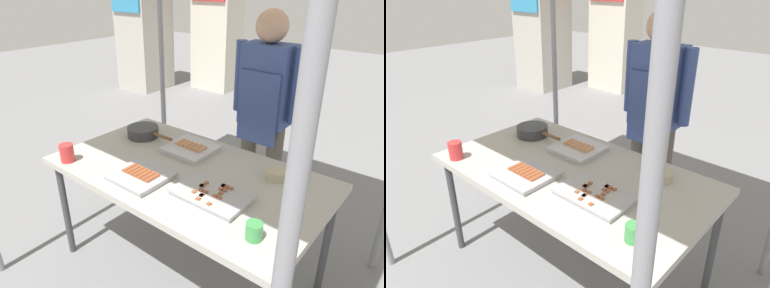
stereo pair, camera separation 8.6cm
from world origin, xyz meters
The scene contains 12 objects.
ground_plane centered at (0.00, 0.00, 0.00)m, with size 18.00×18.00×0.00m, color slate.
stall_table centered at (0.00, 0.00, 0.70)m, with size 1.60×0.90×0.75m.
tray_grilled_sausages centered at (-0.14, 0.21, 0.77)m, with size 0.30×0.29×0.05m.
tray_meat_skewers centered at (0.28, -0.14, 0.77)m, with size 0.39×0.24×0.04m.
tray_pork_links centered at (-0.13, -0.23, 0.77)m, with size 0.30×0.29×0.05m.
cooking_wok centered at (-0.55, 0.18, 0.79)m, with size 0.38×0.22×0.07m.
condiment_bowl centered at (0.44, 0.25, 0.78)m, with size 0.12×0.12×0.05m, color #BFB28C.
drink_cup_near_edge centered at (0.61, -0.28, 0.79)m, with size 0.07×0.07×0.08m, color #3F994C.
drink_cup_by_wok centered at (-0.63, -0.37, 0.81)m, with size 0.08×0.08×0.11m, color red.
vendor_woman centered at (0.05, 0.81, 0.94)m, with size 0.52×0.23×1.59m.
neighbor_stall_left centered at (-2.44, 3.69, 1.03)m, with size 0.74×0.55×2.05m.
neighbor_stall_right centered at (-3.44, 2.95, 0.93)m, with size 0.71×0.75×1.85m.
Camera 1 is at (1.16, -1.36, 1.75)m, focal length 32.80 mm.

